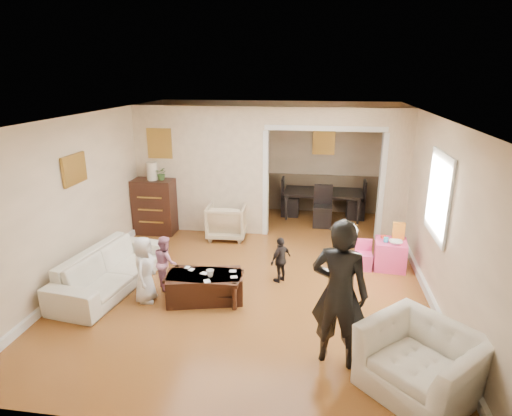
% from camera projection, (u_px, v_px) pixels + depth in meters
% --- Properties ---
extents(floor, '(7.00, 7.00, 0.00)m').
position_uv_depth(floor, '(254.00, 270.00, 7.31)').
color(floor, '#A06229').
rests_on(floor, ground).
extents(partition_left, '(2.75, 0.18, 2.60)m').
position_uv_depth(partition_left, '(201.00, 170.00, 8.81)').
color(partition_left, beige).
rests_on(partition_left, ground).
extents(partition_right, '(0.55, 0.18, 2.60)m').
position_uv_depth(partition_right, '(395.00, 177.00, 8.27)').
color(partition_right, beige).
rests_on(partition_right, ground).
extents(partition_header, '(2.22, 0.18, 0.35)m').
position_uv_depth(partition_header, '(326.00, 116.00, 8.12)').
color(partition_header, beige).
rests_on(partition_header, partition_right).
extents(window_pane, '(0.03, 0.95, 1.10)m').
position_uv_depth(window_pane, '(440.00, 196.00, 6.08)').
color(window_pane, white).
rests_on(window_pane, ground).
extents(framed_art_partition, '(0.45, 0.03, 0.55)m').
position_uv_depth(framed_art_partition, '(160.00, 143.00, 8.67)').
color(framed_art_partition, brown).
rests_on(framed_art_partition, partition_left).
extents(framed_art_sofa_wall, '(0.03, 0.55, 0.40)m').
position_uv_depth(framed_art_sofa_wall, '(74.00, 169.00, 6.58)').
color(framed_art_sofa_wall, brown).
extents(framed_art_alcove, '(0.45, 0.03, 0.55)m').
position_uv_depth(framed_art_alcove, '(324.00, 141.00, 9.88)').
color(framed_art_alcove, brown).
extents(sofa, '(1.12, 2.20, 0.61)m').
position_uv_depth(sofa, '(110.00, 269.00, 6.63)').
color(sofa, white).
rests_on(sofa, ground).
extents(armchair_back, '(0.79, 0.81, 0.71)m').
position_uv_depth(armchair_back, '(227.00, 221.00, 8.66)').
color(armchair_back, '#C5AD89').
rests_on(armchair_back, ground).
extents(armchair_front, '(1.46, 1.46, 0.72)m').
position_uv_depth(armchair_front, '(422.00, 362.00, 4.44)').
color(armchair_front, white).
rests_on(armchair_front, ground).
extents(dresser, '(0.83, 0.47, 1.14)m').
position_uv_depth(dresser, '(155.00, 206.00, 8.87)').
color(dresser, black).
rests_on(dresser, ground).
extents(table_lamp, '(0.22, 0.22, 0.36)m').
position_uv_depth(table_lamp, '(152.00, 171.00, 8.64)').
color(table_lamp, beige).
rests_on(table_lamp, dresser).
extents(potted_plant, '(0.24, 0.21, 0.27)m').
position_uv_depth(potted_plant, '(162.00, 173.00, 8.63)').
color(potted_plant, '#41662D').
rests_on(potted_plant, dresser).
extents(coffee_table, '(1.19, 0.79, 0.41)m').
position_uv_depth(coffee_table, '(205.00, 287.00, 6.31)').
color(coffee_table, '#341810').
rests_on(coffee_table, ground).
extents(coffee_cup, '(0.13, 0.13, 0.10)m').
position_uv_depth(coffee_cup, '(210.00, 273.00, 6.17)').
color(coffee_cup, silver).
rests_on(coffee_cup, coffee_table).
extents(play_table, '(0.56, 0.56, 0.50)m').
position_uv_depth(play_table, '(390.00, 254.00, 7.33)').
color(play_table, '#F6408B').
rests_on(play_table, ground).
extents(cereal_box, '(0.21, 0.09, 0.30)m').
position_uv_depth(cereal_box, '(399.00, 231.00, 7.28)').
color(cereal_box, gold).
rests_on(cereal_box, play_table).
extents(cyan_cup, '(0.08, 0.08, 0.08)m').
position_uv_depth(cyan_cup, '(386.00, 240.00, 7.21)').
color(cyan_cup, '#27AAC6').
rests_on(cyan_cup, play_table).
extents(toy_block, '(0.09, 0.08, 0.05)m').
position_uv_depth(toy_block, '(383.00, 237.00, 7.37)').
color(toy_block, red).
rests_on(toy_block, play_table).
extents(play_bowl, '(0.24, 0.24, 0.05)m').
position_uv_depth(play_bowl, '(396.00, 242.00, 7.12)').
color(play_bowl, white).
rests_on(play_bowl, play_table).
extents(dining_table, '(1.80, 1.04, 0.62)m').
position_uv_depth(dining_table, '(322.00, 204.00, 9.92)').
color(dining_table, black).
rests_on(dining_table, ground).
extents(adult_person, '(0.73, 0.57, 1.76)m').
position_uv_depth(adult_person, '(339.00, 294.00, 4.75)').
color(adult_person, black).
rests_on(adult_person, ground).
extents(child_kneel_a, '(0.35, 0.51, 1.00)m').
position_uv_depth(child_kneel_a, '(144.00, 270.00, 6.20)').
color(child_kneel_a, silver).
rests_on(child_kneel_a, ground).
extents(child_kneel_b, '(0.49, 0.52, 0.84)m').
position_uv_depth(child_kneel_b, '(165.00, 262.00, 6.62)').
color(child_kneel_b, '#CD809E').
rests_on(child_kneel_b, ground).
extents(child_toddler, '(0.41, 0.47, 0.75)m').
position_uv_depth(child_toddler, '(281.00, 260.00, 6.82)').
color(child_toddler, black).
rests_on(child_toddler, ground).
extents(craft_papers, '(0.86, 0.51, 0.00)m').
position_uv_depth(craft_papers, '(210.00, 274.00, 6.27)').
color(craft_papers, white).
rests_on(craft_papers, coffee_table).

